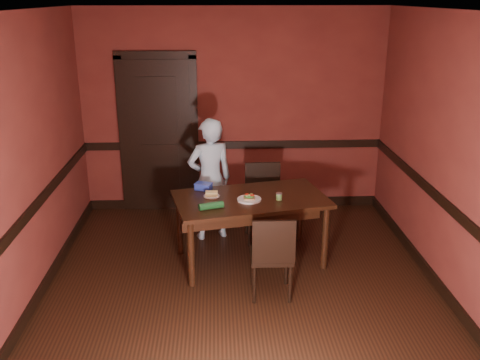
{
  "coord_description": "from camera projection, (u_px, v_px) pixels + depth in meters",
  "views": [
    {
      "loc": [
        -0.23,
        -4.75,
        2.82
      ],
      "look_at": [
        0.0,
        0.35,
        1.05
      ],
      "focal_mm": 40.0,
      "sensor_mm": 36.0,
      "label": 1
    }
  ],
  "objects": [
    {
      "name": "dado_left",
      "position": [
        32.0,
        210.0,
        5.04
      ],
      "size": [
        0.03,
        4.5,
        0.1
      ],
      "primitive_type": "cube",
      "color": "black",
      "rests_on": "ground"
    },
    {
      "name": "baseboard_back",
      "position": [
        234.0,
        203.0,
        7.51
      ],
      "size": [
        4.0,
        0.03,
        0.12
      ],
      "primitive_type": "cube",
      "color": "black",
      "rests_on": "ground"
    },
    {
      "name": "food_tub",
      "position": [
        204.0,
        186.0,
        5.97
      ],
      "size": [
        0.22,
        0.18,
        0.08
      ],
      "rotation": [
        0.0,
        0.0,
        -0.36
      ],
      "color": "#2B41B7",
      "rests_on": "dining_table"
    },
    {
      "name": "wall_front",
      "position": [
        262.0,
        286.0,
        2.86
      ],
      "size": [
        4.0,
        0.02,
        2.7
      ],
      "primitive_type": "cube",
      "color": "maroon",
      "rests_on": "ground"
    },
    {
      "name": "wall_right",
      "position": [
        452.0,
        159.0,
        5.06
      ],
      "size": [
        0.02,
        4.5,
        2.7
      ],
      "primitive_type": "cube",
      "color": "maroon",
      "rests_on": "ground"
    },
    {
      "name": "baseboard_right",
      "position": [
        434.0,
        279.0,
        5.49
      ],
      "size": [
        0.03,
        4.5,
        0.12
      ],
      "primitive_type": "cube",
      "color": "black",
      "rests_on": "ground"
    },
    {
      "name": "dado_back",
      "position": [
        234.0,
        145.0,
        7.24
      ],
      "size": [
        4.0,
        0.03,
        0.1
      ],
      "primitive_type": "cube",
      "color": "black",
      "rests_on": "ground"
    },
    {
      "name": "chair_far",
      "position": [
        263.0,
        204.0,
        6.39
      ],
      "size": [
        0.44,
        0.44,
        0.92
      ],
      "primitive_type": null,
      "rotation": [
        0.0,
        0.0,
        0.03
      ],
      "color": "black",
      "rests_on": "floor"
    },
    {
      "name": "person",
      "position": [
        210.0,
        179.0,
        6.36
      ],
      "size": [
        0.63,
        0.5,
        1.49
      ],
      "primitive_type": "imported",
      "rotation": [
        0.0,
        0.0,
        3.45
      ],
      "color": "#A2C2D6",
      "rests_on": "floor"
    },
    {
      "name": "dado_right",
      "position": [
        445.0,
        203.0,
        5.21
      ],
      "size": [
        0.03,
        4.5,
        0.1
      ],
      "primitive_type": "cube",
      "color": "black",
      "rests_on": "ground"
    },
    {
      "name": "wrapped_veg",
      "position": [
        211.0,
        206.0,
        5.43
      ],
      "size": [
        0.27,
        0.15,
        0.07
      ],
      "primitive_type": "cylinder",
      "rotation": [
        0.0,
        1.57,
        0.32
      ],
      "color": "#15421C",
      "rests_on": "dining_table"
    },
    {
      "name": "cheese_saucer",
      "position": [
        212.0,
        195.0,
        5.78
      ],
      "size": [
        0.18,
        0.18,
        0.05
      ],
      "rotation": [
        0.0,
        0.0,
        0.08
      ],
      "color": "silver",
      "rests_on": "dining_table"
    },
    {
      "name": "wall_back",
      "position": [
        234.0,
        112.0,
        7.1
      ],
      "size": [
        4.0,
        0.02,
        2.7
      ],
      "primitive_type": "cube",
      "color": "maroon",
      "rests_on": "ground"
    },
    {
      "name": "wall_left",
      "position": [
        24.0,
        165.0,
        4.89
      ],
      "size": [
        0.02,
        4.5,
        2.7
      ],
      "primitive_type": "cube",
      "color": "maroon",
      "rests_on": "ground"
    },
    {
      "name": "sandwich_plate",
      "position": [
        249.0,
        199.0,
        5.68
      ],
      "size": [
        0.26,
        0.26,
        0.06
      ],
      "rotation": [
        0.0,
        0.0,
        -0.14
      ],
      "color": "silver",
      "rests_on": "dining_table"
    },
    {
      "name": "sauce_jar",
      "position": [
        279.0,
        196.0,
        5.67
      ],
      "size": [
        0.07,
        0.07,
        0.08
      ],
      "rotation": [
        0.0,
        0.0,
        0.02
      ],
      "color": "#649347",
      "rests_on": "dining_table"
    },
    {
      "name": "floor",
      "position": [
        242.0,
        289.0,
        5.42
      ],
      "size": [
        4.0,
        4.5,
        0.01
      ],
      "primitive_type": "cube",
      "color": "black",
      "rests_on": "ground"
    },
    {
      "name": "chair_near",
      "position": [
        271.0,
        254.0,
        5.2
      ],
      "size": [
        0.41,
        0.41,
        0.87
      ],
      "primitive_type": null,
      "rotation": [
        0.0,
        0.0,
        3.12
      ],
      "color": "black",
      "rests_on": "floor"
    },
    {
      "name": "ceiling",
      "position": [
        242.0,
        10.0,
        4.54
      ],
      "size": [
        4.0,
        4.5,
        0.01
      ],
      "primitive_type": "cube",
      "color": "beige",
      "rests_on": "ground"
    },
    {
      "name": "dining_table",
      "position": [
        250.0,
        230.0,
        5.88
      ],
      "size": [
        1.77,
        1.23,
        0.76
      ],
      "primitive_type": "cube",
      "rotation": [
        0.0,
        0.0,
        0.22
      ],
      "color": "black",
      "rests_on": "floor"
    },
    {
      "name": "baseboard_left",
      "position": [
        43.0,
        288.0,
        5.32
      ],
      "size": [
        0.03,
        4.5,
        0.12
      ],
      "primitive_type": "cube",
      "color": "black",
      "rests_on": "ground"
    },
    {
      "name": "door",
      "position": [
        159.0,
        132.0,
        7.11
      ],
      "size": [
        1.05,
        0.07,
        2.2
      ],
      "color": "black",
      "rests_on": "ground"
    }
  ]
}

